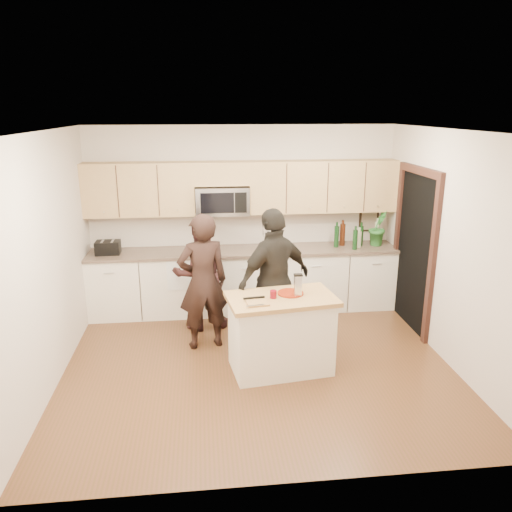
{
  "coord_description": "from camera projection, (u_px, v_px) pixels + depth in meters",
  "views": [
    {
      "loc": [
        -0.61,
        -5.3,
        2.93
      ],
      "look_at": [
        0.02,
        0.35,
        1.23
      ],
      "focal_mm": 35.0,
      "sensor_mm": 36.0,
      "label": 1
    }
  ],
  "objects": [
    {
      "name": "floor",
      "position": [
        258.0,
        363.0,
        5.95
      ],
      "size": [
        4.5,
        4.5,
        0.0
      ],
      "primitive_type": "plane",
      "color": "brown",
      "rests_on": "ground"
    },
    {
      "name": "room_shell",
      "position": [
        258.0,
        222.0,
        5.46
      ],
      "size": [
        4.52,
        4.02,
        2.71
      ],
      "color": "beige",
      "rests_on": "ground"
    },
    {
      "name": "back_cabinetry",
      "position": [
        245.0,
        280.0,
        7.43
      ],
      "size": [
        4.5,
        0.66,
        0.94
      ],
      "color": "white",
      "rests_on": "ground"
    },
    {
      "name": "upper_cabinetry",
      "position": [
        246.0,
        186.0,
        7.18
      ],
      "size": [
        4.5,
        0.33,
        0.75
      ],
      "color": "tan",
      "rests_on": "ground"
    },
    {
      "name": "microwave",
      "position": [
        222.0,
        200.0,
        7.16
      ],
      "size": [
        0.76,
        0.41,
        0.4
      ],
      "color": "silver",
      "rests_on": "ground"
    },
    {
      "name": "doorway",
      "position": [
        415.0,
        245.0,
        6.71
      ],
      "size": [
        0.06,
        1.25,
        2.2
      ],
      "color": "black",
      "rests_on": "ground"
    },
    {
      "name": "framed_picture",
      "position": [
        369.0,
        219.0,
        7.68
      ],
      "size": [
        0.3,
        0.03,
        0.38
      ],
      "color": "black",
      "rests_on": "ground"
    },
    {
      "name": "dish_towel",
      "position": [
        179.0,
        264.0,
        7.05
      ],
      "size": [
        0.34,
        0.6,
        0.48
      ],
      "color": "white",
      "rests_on": "ground"
    },
    {
      "name": "island",
      "position": [
        281.0,
        333.0,
        5.7
      ],
      "size": [
        1.28,
        0.86,
        0.9
      ],
      "rotation": [
        0.0,
        0.0,
        0.14
      ],
      "color": "white",
      "rests_on": "ground"
    },
    {
      "name": "red_plate",
      "position": [
        290.0,
        293.0,
        5.66
      ],
      "size": [
        0.3,
        0.3,
        0.02
      ],
      "primitive_type": "cylinder",
      "color": "maroon",
      "rests_on": "island"
    },
    {
      "name": "box_grater",
      "position": [
        298.0,
        284.0,
        5.55
      ],
      "size": [
        0.09,
        0.06,
        0.24
      ],
      "color": "silver",
      "rests_on": "red_plate"
    },
    {
      "name": "drink_glass",
      "position": [
        273.0,
        294.0,
        5.52
      ],
      "size": [
        0.07,
        0.07,
        0.09
      ],
      "primitive_type": "cylinder",
      "color": "maroon",
      "rests_on": "island"
    },
    {
      "name": "cutting_board",
      "position": [
        258.0,
        303.0,
        5.36
      ],
      "size": [
        0.25,
        0.2,
        0.02
      ],
      "primitive_type": "cube",
      "rotation": [
        0.0,
        0.0,
        0.14
      ],
      "color": "#A77745",
      "rests_on": "island"
    },
    {
      "name": "tongs",
      "position": [
        254.0,
        298.0,
        5.47
      ],
      "size": [
        0.24,
        0.06,
        0.02
      ],
      "primitive_type": "cube",
      "rotation": [
        0.0,
        0.0,
        0.14
      ],
      "color": "black",
      "rests_on": "cutting_board"
    },
    {
      "name": "knife",
      "position": [
        255.0,
        305.0,
        5.27
      ],
      "size": [
        0.19,
        0.05,
        0.01
      ],
      "primitive_type": "cube",
      "rotation": [
        0.0,
        0.0,
        0.14
      ],
      "color": "silver",
      "rests_on": "cutting_board"
    },
    {
      "name": "toaster",
      "position": [
        108.0,
        248.0,
        7.04
      ],
      "size": [
        0.34,
        0.24,
        0.19
      ],
      "color": "black",
      "rests_on": "back_cabinetry"
    },
    {
      "name": "bottle_cluster",
      "position": [
        355.0,
        234.0,
        7.42
      ],
      "size": [
        0.74,
        0.38,
        0.39
      ],
      "color": "black",
      "rests_on": "back_cabinetry"
    },
    {
      "name": "orchid",
      "position": [
        378.0,
        227.0,
        7.46
      ],
      "size": [
        0.38,
        0.39,
        0.55
      ],
      "primitive_type": "imported",
      "rotation": [
        0.0,
        0.0,
        0.85
      ],
      "color": "#2F772F",
      "rests_on": "back_cabinetry"
    },
    {
      "name": "woman_left",
      "position": [
        203.0,
        282.0,
        6.16
      ],
      "size": [
        0.71,
        0.54,
        1.73
      ],
      "primitive_type": "imported",
      "rotation": [
        0.0,
        0.0,
        3.36
      ],
      "color": "black",
      "rests_on": "ground"
    },
    {
      "name": "woman_center",
      "position": [
        200.0,
        274.0,
        6.74
      ],
      "size": [
        0.86,
        0.73,
        1.55
      ],
      "primitive_type": "imported",
      "rotation": [
        0.0,
        0.0,
        3.35
      ],
      "color": "black",
      "rests_on": "ground"
    },
    {
      "name": "woman_right",
      "position": [
        274.0,
        281.0,
        6.1
      ],
      "size": [
        1.13,
        0.91,
        1.8
      ],
      "primitive_type": "imported",
      "rotation": [
        0.0,
        0.0,
        3.68
      ],
      "color": "black",
      "rests_on": "ground"
    }
  ]
}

